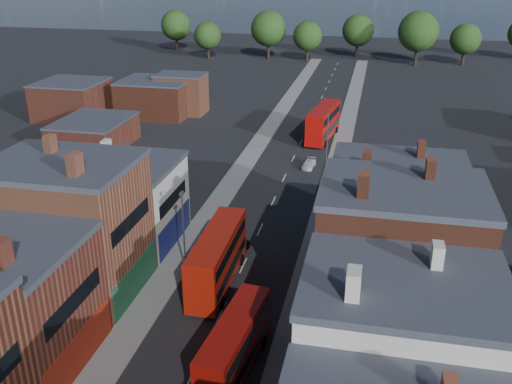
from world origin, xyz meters
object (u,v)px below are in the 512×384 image
at_px(bus_1, 235,345).
at_px(car_2, 236,249).
at_px(bus_0, 217,257).
at_px(car_3, 309,164).
at_px(bus_2, 323,122).

bearing_deg(bus_1, car_2, 109.51).
distance_m(bus_0, car_2, 6.19).
bearing_deg(car_2, car_3, 86.91).
bearing_deg(bus_0, bus_2, 83.44).
bearing_deg(bus_1, bus_2, 95.59).
relative_size(bus_1, car_2, 2.60).
height_order(bus_2, car_2, bus_2).
distance_m(bus_1, car_2, 17.67).
height_order(bus_1, car_2, bus_1).
distance_m(car_2, car_3, 26.84).
height_order(bus_2, car_3, bus_2).
xyz_separation_m(car_2, car_3, (3.94, 26.54, -0.00)).
relative_size(bus_0, car_3, 3.17).
bearing_deg(bus_2, bus_1, -82.60).
bearing_deg(car_3, bus_2, 94.17).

